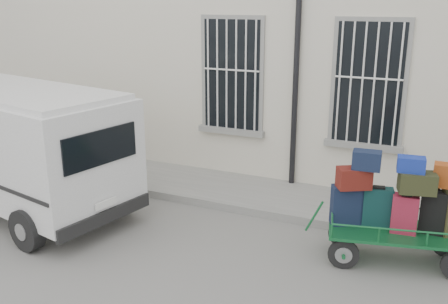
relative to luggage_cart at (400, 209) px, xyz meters
name	(u,v)px	position (x,y,z in m)	size (l,w,h in m)	color
ground	(181,241)	(-3.20, -0.71, -0.85)	(80.00, 80.00, 0.00)	slate
building	(289,31)	(-3.20, 4.78, 2.15)	(24.00, 5.15, 6.00)	beige
sidewalk	(235,191)	(-3.20, 1.49, -0.77)	(24.00, 1.70, 0.15)	gray
luggage_cart	(400,209)	(0.00, 0.00, 0.00)	(2.37, 1.30, 1.69)	black
van	(20,142)	(-6.42, -0.75, 0.44)	(4.76, 2.76, 2.25)	silver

